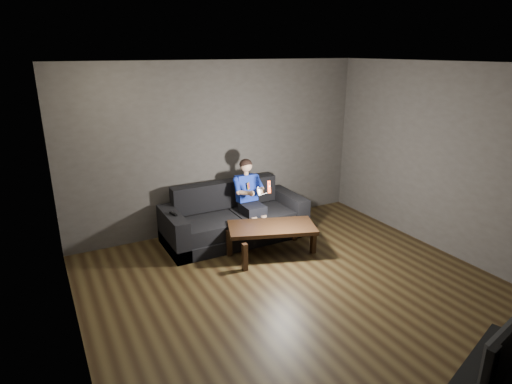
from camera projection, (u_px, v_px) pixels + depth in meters
floor at (305, 296)px, 5.19m from camera, size 5.00×5.00×0.00m
back_wall at (220, 147)px, 6.86m from camera, size 5.00×0.04×2.70m
left_wall at (68, 233)px, 3.65m from camera, size 0.04×5.00×2.70m
right_wall at (459, 164)px, 5.88m from camera, size 0.04×5.00×2.70m
ceiling at (315, 64)px, 4.34m from camera, size 5.00×5.00×0.02m
sofa at (234, 221)px, 6.72m from camera, size 2.20×0.95×0.85m
child at (250, 193)px, 6.64m from camera, size 0.47×0.58×1.16m
wii_remote_red at (269, 187)px, 6.23m from camera, size 0.06×0.07×0.18m
nunchuk_white at (259, 191)px, 6.18m from camera, size 0.07×0.09×0.14m
wii_remote_black at (173, 214)px, 6.10m from camera, size 0.07×0.17×0.03m
coffee_table at (272, 230)px, 6.13m from camera, size 1.37×0.99×0.45m
tv at (498, 347)px, 3.08m from camera, size 0.98×0.34×0.56m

